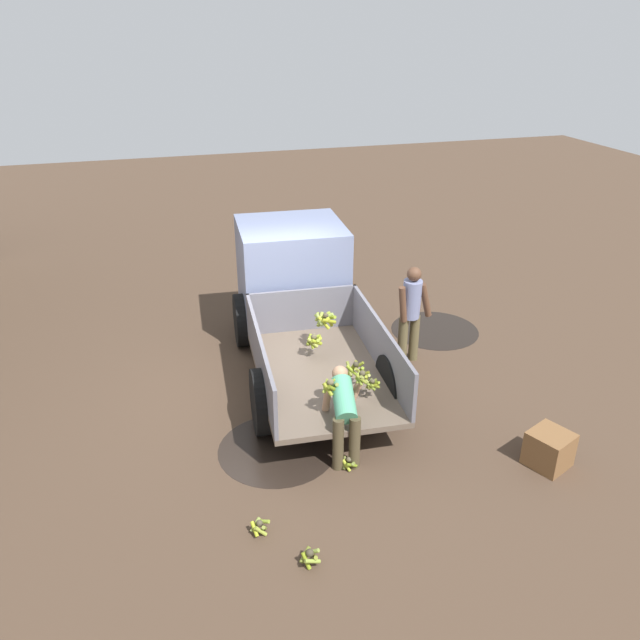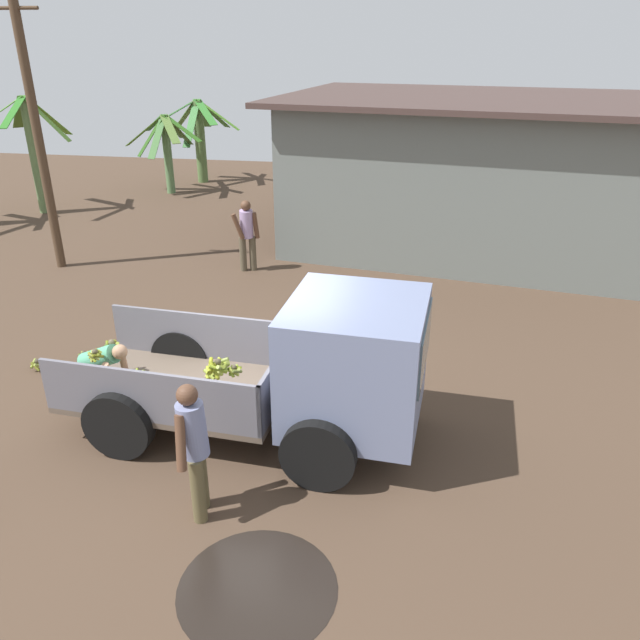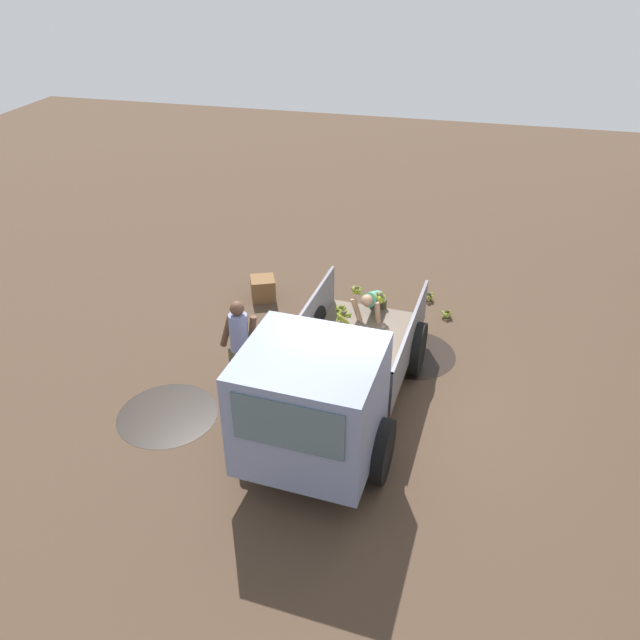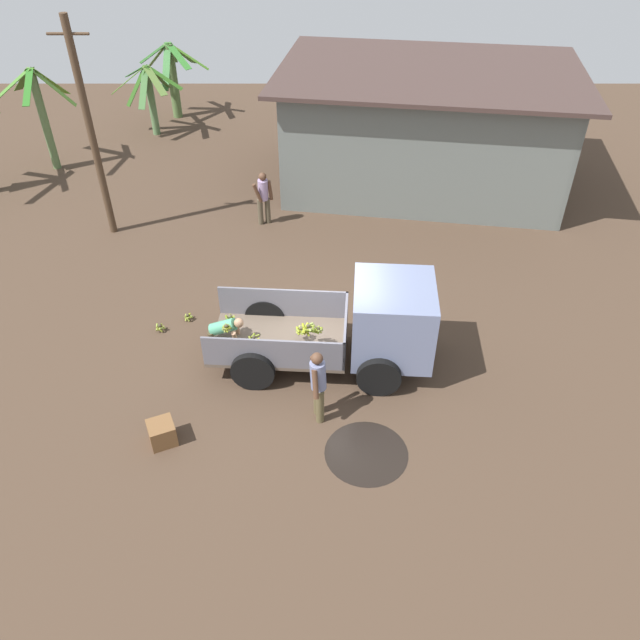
{
  "view_description": "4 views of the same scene",
  "coord_description": "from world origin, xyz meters",
  "px_view_note": "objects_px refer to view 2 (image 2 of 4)",
  "views": [
    {
      "loc": [
        -8.06,
        1.64,
        5.0
      ],
      "look_at": [
        -0.34,
        -0.61,
        1.11
      ],
      "focal_mm": 35.0,
      "sensor_mm": 36.0,
      "label": 1
    },
    {
      "loc": [
        2.2,
        -7.25,
        4.83
      ],
      "look_at": [
        0.95,
        0.11,
        1.37
      ],
      "focal_mm": 35.0,
      "sensor_mm": 36.0,
      "label": 2
    },
    {
      "loc": [
        7.45,
        0.97,
        6.31
      ],
      "look_at": [
        0.09,
        -0.88,
        1.58
      ],
      "focal_mm": 35.0,
      "sensor_mm": 36.0,
      "label": 3
    },
    {
      "loc": [
        0.04,
        -10.54,
        9.0
      ],
      "look_at": [
        0.04,
        -0.54,
        1.1
      ],
      "focal_mm": 35.0,
      "sensor_mm": 36.0,
      "label": 4
    }
  ],
  "objects_px": {
    "utility_pole": "(38,134)",
    "person_bystander_near_shed": "(247,232)",
    "banana_bunch_on_ground_0": "(84,355)",
    "cargo_truck": "(319,369)",
    "person_worker_loading": "(100,368)",
    "banana_bunch_on_ground_2": "(89,402)",
    "banana_bunch_on_ground_1": "(38,364)",
    "person_foreground_visitor": "(194,445)"
  },
  "relations": [
    {
      "from": "banana_bunch_on_ground_0",
      "to": "person_foreground_visitor",
      "type": "bearing_deg",
      "value": -45.11
    },
    {
      "from": "person_foreground_visitor",
      "to": "banana_bunch_on_ground_2",
      "type": "xyz_separation_m",
      "value": [
        -2.27,
        1.77,
        -0.81
      ]
    },
    {
      "from": "person_foreground_visitor",
      "to": "person_worker_loading",
      "type": "xyz_separation_m",
      "value": [
        -2.0,
        1.76,
        -0.23
      ]
    },
    {
      "from": "cargo_truck",
      "to": "banana_bunch_on_ground_0",
      "type": "relative_size",
      "value": 19.87
    },
    {
      "from": "banana_bunch_on_ground_1",
      "to": "banana_bunch_on_ground_2",
      "type": "bearing_deg",
      "value": -33.16
    },
    {
      "from": "cargo_truck",
      "to": "banana_bunch_on_ground_1",
      "type": "bearing_deg",
      "value": 171.11
    },
    {
      "from": "person_bystander_near_shed",
      "to": "banana_bunch_on_ground_1",
      "type": "relative_size",
      "value": 6.87
    },
    {
      "from": "utility_pole",
      "to": "person_foreground_visitor",
      "type": "relative_size",
      "value": 3.5
    },
    {
      "from": "banana_bunch_on_ground_0",
      "to": "banana_bunch_on_ground_1",
      "type": "xyz_separation_m",
      "value": [
        -0.56,
        -0.41,
        0.02
      ]
    },
    {
      "from": "utility_pole",
      "to": "person_bystander_near_shed",
      "type": "relative_size",
      "value": 3.59
    },
    {
      "from": "person_worker_loading",
      "to": "banana_bunch_on_ground_0",
      "type": "bearing_deg",
      "value": 138.09
    },
    {
      "from": "utility_pole",
      "to": "banana_bunch_on_ground_0",
      "type": "height_order",
      "value": "utility_pole"
    },
    {
      "from": "cargo_truck",
      "to": "utility_pole",
      "type": "height_order",
      "value": "utility_pole"
    },
    {
      "from": "banana_bunch_on_ground_1",
      "to": "banana_bunch_on_ground_2",
      "type": "relative_size",
      "value": 1.0
    },
    {
      "from": "person_worker_loading",
      "to": "banana_bunch_on_ground_0",
      "type": "relative_size",
      "value": 4.59
    },
    {
      "from": "utility_pole",
      "to": "banana_bunch_on_ground_2",
      "type": "xyz_separation_m",
      "value": [
        3.56,
        -5.36,
        -2.81
      ]
    },
    {
      "from": "person_worker_loading",
      "to": "person_bystander_near_shed",
      "type": "bearing_deg",
      "value": 95.04
    },
    {
      "from": "cargo_truck",
      "to": "person_bystander_near_shed",
      "type": "height_order",
      "value": "cargo_truck"
    },
    {
      "from": "person_foreground_visitor",
      "to": "banana_bunch_on_ground_0",
      "type": "relative_size",
      "value": 6.91
    },
    {
      "from": "person_bystander_near_shed",
      "to": "banana_bunch_on_ground_2",
      "type": "height_order",
      "value": "person_bystander_near_shed"
    },
    {
      "from": "banana_bunch_on_ground_1",
      "to": "cargo_truck",
      "type": "bearing_deg",
      "value": -12.82
    },
    {
      "from": "cargo_truck",
      "to": "utility_pole",
      "type": "distance_m",
      "value": 9.05
    },
    {
      "from": "utility_pole",
      "to": "person_worker_loading",
      "type": "xyz_separation_m",
      "value": [
        3.82,
        -5.37,
        -2.23
      ]
    },
    {
      "from": "person_foreground_visitor",
      "to": "banana_bunch_on_ground_2",
      "type": "distance_m",
      "value": 2.99
    },
    {
      "from": "cargo_truck",
      "to": "utility_pole",
      "type": "bearing_deg",
      "value": 145.03
    },
    {
      "from": "person_foreground_visitor",
      "to": "banana_bunch_on_ground_0",
      "type": "bearing_deg",
      "value": -57.66
    },
    {
      "from": "banana_bunch_on_ground_0",
      "to": "banana_bunch_on_ground_2",
      "type": "distance_m",
      "value": 1.48
    },
    {
      "from": "person_worker_loading",
      "to": "banana_bunch_on_ground_2",
      "type": "xyz_separation_m",
      "value": [
        -0.27,
        0.01,
        -0.58
      ]
    },
    {
      "from": "person_foreground_visitor",
      "to": "banana_bunch_on_ground_1",
      "type": "height_order",
      "value": "person_foreground_visitor"
    },
    {
      "from": "cargo_truck",
      "to": "banana_bunch_on_ground_0",
      "type": "height_order",
      "value": "cargo_truck"
    },
    {
      "from": "person_bystander_near_shed",
      "to": "person_foreground_visitor",
      "type": "bearing_deg",
      "value": -8.34
    },
    {
      "from": "person_foreground_visitor",
      "to": "person_bystander_near_shed",
      "type": "bearing_deg",
      "value": -90.94
    },
    {
      "from": "cargo_truck",
      "to": "banana_bunch_on_ground_2",
      "type": "height_order",
      "value": "cargo_truck"
    },
    {
      "from": "banana_bunch_on_ground_1",
      "to": "person_worker_loading",
      "type": "bearing_deg",
      "value": -28.8
    },
    {
      "from": "banana_bunch_on_ground_2",
      "to": "person_foreground_visitor",
      "type": "bearing_deg",
      "value": -37.91
    },
    {
      "from": "person_foreground_visitor",
      "to": "banana_bunch_on_ground_1",
      "type": "xyz_separation_m",
      "value": [
        -3.59,
        2.63,
        -0.79
      ]
    },
    {
      "from": "utility_pole",
      "to": "person_bystander_near_shed",
      "type": "distance_m",
      "value": 4.75
    },
    {
      "from": "cargo_truck",
      "to": "banana_bunch_on_ground_0",
      "type": "xyz_separation_m",
      "value": [
        -4.09,
        1.47,
        -0.95
      ]
    },
    {
      "from": "utility_pole",
      "to": "person_foreground_visitor",
      "type": "bearing_deg",
      "value": -50.75
    },
    {
      "from": "person_foreground_visitor",
      "to": "banana_bunch_on_ground_0",
      "type": "xyz_separation_m",
      "value": [
        -3.02,
        3.04,
        -0.8
      ]
    },
    {
      "from": "person_worker_loading",
      "to": "banana_bunch_on_ground_0",
      "type": "xyz_separation_m",
      "value": [
        -1.02,
        1.28,
        -0.57
      ]
    },
    {
      "from": "cargo_truck",
      "to": "utility_pole",
      "type": "xyz_separation_m",
      "value": [
        -6.89,
        5.56,
        1.85
      ]
    }
  ]
}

